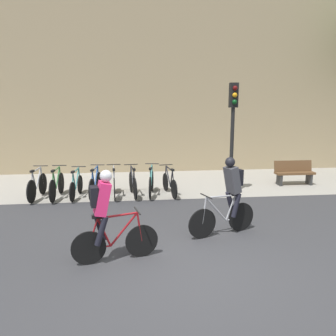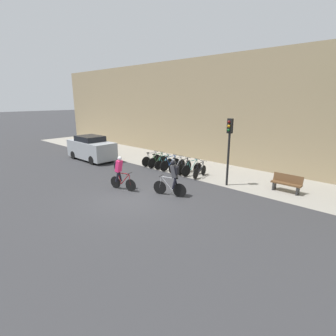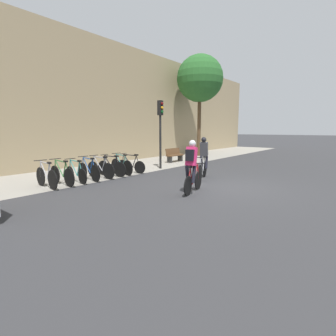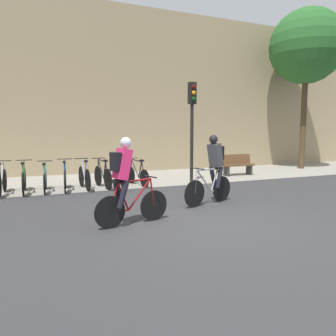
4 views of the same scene
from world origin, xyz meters
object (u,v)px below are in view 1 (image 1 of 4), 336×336
cyclist_pink (106,214)px  parked_bike_4 (114,184)px  cyclist_grey (229,194)px  parked_bike_7 (170,183)px  parked_bike_6 (151,183)px  parked_bike_2 (76,186)px  bench (294,172)px  parked_bike_5 (133,184)px  parked_bike_3 (95,184)px  traffic_light_pole (233,119)px  parked_bike_0 (37,186)px  parked_bike_1 (57,185)px

cyclist_pink → parked_bike_4: size_ratio=1.04×
cyclist_grey → parked_bike_7: bearing=105.4°
parked_bike_4 → parked_bike_6: size_ratio=0.99×
cyclist_pink → parked_bike_2: (-1.30, 4.60, -0.57)m
cyclist_grey → bench: size_ratio=1.23×
parked_bike_4 → parked_bike_5: size_ratio=1.02×
parked_bike_3 → traffic_light_pole: traffic_light_pole is taller
cyclist_pink → cyclist_grey: size_ratio=0.99×
parked_bike_4 → parked_bike_3: bearing=-179.9°
cyclist_pink → parked_bike_0: (-2.51, 4.61, -0.53)m
parked_bike_6 → cyclist_grey: bearing=-65.8°
parked_bike_5 → parked_bike_7: size_ratio=1.00×
parked_bike_2 → parked_bike_3: size_ratio=0.93×
parked_bike_3 → parked_bike_7: (2.41, -0.00, -0.03)m
cyclist_grey → parked_bike_1: (-4.57, 3.49, -0.53)m
cyclist_grey → parked_bike_6: bearing=114.2°
cyclist_grey → traffic_light_pole: traffic_light_pole is taller
parked_bike_0 → parked_bike_7: (4.21, -0.00, -0.03)m
parked_bike_7 → bench: bearing=10.5°
parked_bike_7 → parked_bike_0: bearing=180.0°
cyclist_pink → parked_bike_1: cyclist_pink is taller
parked_bike_2 → parked_bike_3: parked_bike_3 is taller
parked_bike_0 → parked_bike_2: size_ratio=1.06×
cyclist_pink → bench: cyclist_pink is taller
parked_bike_6 → bench: 5.44m
parked_bike_1 → parked_bike_3: (1.20, 0.00, -0.00)m
parked_bike_2 → parked_bike_1: bearing=179.9°
traffic_light_pole → parked_bike_4: bearing=176.4°
parked_bike_1 → parked_bike_4: (1.80, 0.00, -0.00)m
parked_bike_0 → parked_bike_4: bearing=0.0°
parked_bike_0 → parked_bike_1: (0.60, -0.00, -0.00)m
cyclist_pink → parked_bike_2: bearing=105.8°
cyclist_grey → parked_bike_0: 6.26m
parked_bike_3 → parked_bike_4: bearing=0.1°
parked_bike_2 → traffic_light_pole: bearing=-2.7°
cyclist_grey → parked_bike_3: cyclist_grey is taller
cyclist_pink → traffic_light_pole: 5.93m
parked_bike_0 → parked_bike_4: size_ratio=1.01×
parked_bike_3 → parked_bike_7: bearing=-0.0°
cyclist_grey → parked_bike_7: 3.66m
cyclist_grey → parked_bike_3: 4.88m
parked_bike_5 → bench: parked_bike_5 is taller
parked_bike_1 → parked_bike_6: 3.01m
parked_bike_3 → parked_bike_2: bearing=-179.9°
parked_bike_3 → parked_bike_7: size_ratio=1.05×
parked_bike_4 → cyclist_pink: bearing=-88.7°
parked_bike_1 → parked_bike_5: parked_bike_1 is taller
parked_bike_2 → bench: size_ratio=1.12×
parked_bike_1 → parked_bike_4: bearing=0.0°
parked_bike_2 → parked_bike_5: bearing=0.1°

